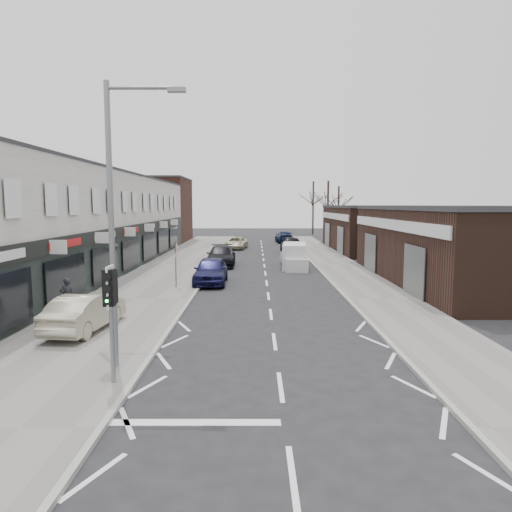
{
  "coord_description": "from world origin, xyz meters",
  "views": [
    {
      "loc": [
        -0.64,
        -13.56,
        4.77
      ],
      "look_at": [
        -0.65,
        5.76,
        2.6
      ],
      "focal_mm": 32.0,
      "sensor_mm": 36.0,
      "label": 1
    }
  ],
  "objects_px": {
    "sedan_on_pavement": "(85,312)",
    "parked_car_right_a": "(292,256)",
    "parked_car_left_b": "(221,256)",
    "parked_car_right_c": "(284,237)",
    "traffic_light": "(111,297)",
    "pedestrian": "(67,296)",
    "street_lamp": "(117,210)",
    "parked_car_left_a": "(211,271)",
    "warning_sign": "(176,251)",
    "parked_car_left_c": "(236,243)",
    "parked_car_right_b": "(291,244)",
    "white_van": "(294,257)"
  },
  "relations": [
    {
      "from": "traffic_light",
      "to": "parked_car_right_c",
      "type": "height_order",
      "value": "traffic_light"
    },
    {
      "from": "sedan_on_pavement",
      "to": "parked_car_right_a",
      "type": "bearing_deg",
      "value": -109.47
    },
    {
      "from": "street_lamp",
      "to": "parked_car_right_a",
      "type": "xyz_separation_m",
      "value": [
        6.73,
        23.09,
        -3.92
      ]
    },
    {
      "from": "traffic_light",
      "to": "parked_car_right_b",
      "type": "xyz_separation_m",
      "value": [
        7.28,
        34.48,
        -1.6
      ]
    },
    {
      "from": "warning_sign",
      "to": "parked_car_left_c",
      "type": "distance_m",
      "value": 23.99
    },
    {
      "from": "parked_car_left_b",
      "to": "parked_car_right_a",
      "type": "bearing_deg",
      "value": 1.88
    },
    {
      "from": "parked_car_left_b",
      "to": "parked_car_right_c",
      "type": "xyz_separation_m",
      "value": [
        6.32,
        22.16,
        -0.05
      ]
    },
    {
      "from": "street_lamp",
      "to": "pedestrian",
      "type": "xyz_separation_m",
      "value": [
        -4.11,
        6.18,
        -3.7
      ]
    },
    {
      "from": "parked_car_right_a",
      "to": "parked_car_left_b",
      "type": "bearing_deg",
      "value": 0.03
    },
    {
      "from": "white_van",
      "to": "parked_car_right_a",
      "type": "distance_m",
      "value": 1.71
    },
    {
      "from": "parked_car_left_c",
      "to": "sedan_on_pavement",
      "type": "bearing_deg",
      "value": -91.3
    },
    {
      "from": "warning_sign",
      "to": "parked_car_left_b",
      "type": "bearing_deg",
      "value": 80.02
    },
    {
      "from": "white_van",
      "to": "parked_car_right_b",
      "type": "distance_m",
      "value": 11.9
    },
    {
      "from": "parked_car_right_c",
      "to": "traffic_light",
      "type": "bearing_deg",
      "value": 77.95
    },
    {
      "from": "parked_car_left_c",
      "to": "parked_car_right_c",
      "type": "distance_m",
      "value": 10.12
    },
    {
      "from": "street_lamp",
      "to": "parked_car_right_c",
      "type": "xyz_separation_m",
      "value": [
        7.44,
        44.96,
        -3.9
      ]
    },
    {
      "from": "pedestrian",
      "to": "parked_car_left_a",
      "type": "xyz_separation_m",
      "value": [
        5.24,
        8.42,
        -0.11
      ]
    },
    {
      "from": "parked_car_right_c",
      "to": "pedestrian",
      "type": "bearing_deg",
      "value": 70.36
    },
    {
      "from": "warning_sign",
      "to": "parked_car_left_b",
      "type": "distance_m",
      "value": 10.25
    },
    {
      "from": "traffic_light",
      "to": "pedestrian",
      "type": "distance_m",
      "value": 8.66
    },
    {
      "from": "parked_car_left_a",
      "to": "parked_car_right_b",
      "type": "distance_m",
      "value": 19.69
    },
    {
      "from": "parked_car_left_b",
      "to": "sedan_on_pavement",
      "type": "bearing_deg",
      "value": -101.9
    },
    {
      "from": "white_van",
      "to": "parked_car_right_b",
      "type": "height_order",
      "value": "white_van"
    },
    {
      "from": "warning_sign",
      "to": "parked_car_right_c",
      "type": "height_order",
      "value": "warning_sign"
    },
    {
      "from": "parked_car_left_c",
      "to": "parked_car_right_c",
      "type": "height_order",
      "value": "parked_car_right_c"
    },
    {
      "from": "white_van",
      "to": "parked_car_left_c",
      "type": "distance_m",
      "value": 16.07
    },
    {
      "from": "street_lamp",
      "to": "parked_car_left_b",
      "type": "height_order",
      "value": "street_lamp"
    },
    {
      "from": "parked_car_left_b",
      "to": "parked_car_right_a",
      "type": "relative_size",
      "value": 1.25
    },
    {
      "from": "street_lamp",
      "to": "parked_car_left_c",
      "type": "xyz_separation_m",
      "value": [
        1.69,
        36.63,
        -3.98
      ]
    },
    {
      "from": "traffic_light",
      "to": "white_van",
      "type": "distance_m",
      "value": 23.61
    },
    {
      "from": "street_lamp",
      "to": "parked_car_left_c",
      "type": "bearing_deg",
      "value": 87.36
    },
    {
      "from": "parked_car_left_a",
      "to": "parked_car_right_a",
      "type": "xyz_separation_m",
      "value": [
        5.6,
        8.48,
        -0.1
      ]
    },
    {
      "from": "pedestrian",
      "to": "parked_car_right_a",
      "type": "xyz_separation_m",
      "value": [
        10.84,
        16.91,
        -0.22
      ]
    },
    {
      "from": "parked_car_left_b",
      "to": "pedestrian",
      "type": "bearing_deg",
      "value": -108.63
    },
    {
      "from": "street_lamp",
      "to": "white_van",
      "type": "height_order",
      "value": "street_lamp"
    },
    {
      "from": "parked_car_right_b",
      "to": "parked_car_left_b",
      "type": "bearing_deg",
      "value": 57.45
    },
    {
      "from": "pedestrian",
      "to": "parked_car_right_a",
      "type": "bearing_deg",
      "value": -143.1
    },
    {
      "from": "street_lamp",
      "to": "white_van",
      "type": "xyz_separation_m",
      "value": [
        6.77,
        21.39,
        -3.74
      ]
    },
    {
      "from": "sedan_on_pavement",
      "to": "parked_car_right_a",
      "type": "xyz_separation_m",
      "value": [
        9.21,
        19.26,
        -0.11
      ]
    },
    {
      "from": "parked_car_right_a",
      "to": "sedan_on_pavement",
      "type": "bearing_deg",
      "value": 61.47
    },
    {
      "from": "parked_car_left_a",
      "to": "parked_car_right_a",
      "type": "bearing_deg",
      "value": 56.19
    },
    {
      "from": "parked_car_right_b",
      "to": "warning_sign",
      "type": "bearing_deg",
      "value": 66.98
    },
    {
      "from": "sedan_on_pavement",
      "to": "parked_car_left_b",
      "type": "distance_m",
      "value": 19.3
    },
    {
      "from": "white_van",
      "to": "parked_car_left_c",
      "type": "relative_size",
      "value": 1.06
    },
    {
      "from": "street_lamp",
      "to": "parked_car_right_b",
      "type": "relative_size",
      "value": 1.67
    },
    {
      "from": "warning_sign",
      "to": "parked_car_right_a",
      "type": "relative_size",
      "value": 0.63
    },
    {
      "from": "parked_car_left_a",
      "to": "parked_car_left_b",
      "type": "relative_size",
      "value": 0.88
    },
    {
      "from": "pedestrian",
      "to": "parked_car_left_b",
      "type": "height_order",
      "value": "pedestrian"
    },
    {
      "from": "traffic_light",
      "to": "street_lamp",
      "type": "relative_size",
      "value": 0.39
    },
    {
      "from": "white_van",
      "to": "parked_car_left_a",
      "type": "distance_m",
      "value": 8.82
    }
  ]
}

